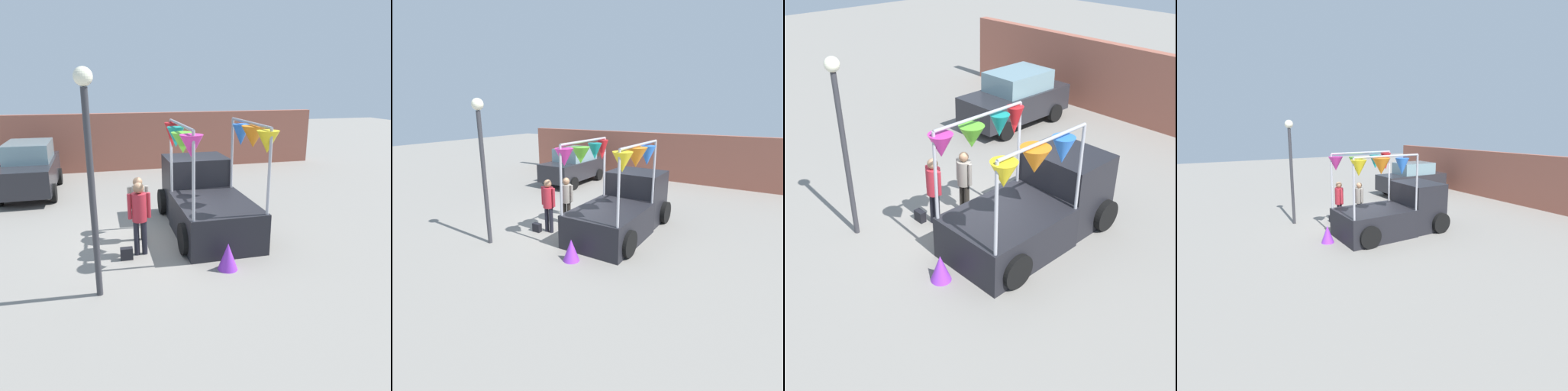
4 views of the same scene
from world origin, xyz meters
TOP-DOWN VIEW (x-y plane):
  - ground_plane at (0.00, 0.00)m, footprint 60.00×60.00m
  - vendor_truck at (1.30, 0.67)m, footprint 2.45×4.14m
  - parked_car at (-3.89, 5.37)m, footprint 1.88×4.00m
  - person_customer at (-0.66, -0.79)m, footprint 0.53×0.34m
  - person_vendor at (-0.59, 0.09)m, footprint 0.53×0.34m
  - handbag at (-1.01, -0.99)m, footprint 0.28×0.16m
  - street_lamp at (-1.64, -2.39)m, footprint 0.32×0.32m
  - brick_boundary_wall at (0.00, 8.60)m, footprint 18.00×0.36m
  - folded_kite_bundle_violet at (1.07, -2.02)m, footprint 0.60×0.60m

SIDE VIEW (x-z plane):
  - ground_plane at x=0.00m, z-range 0.00..0.00m
  - handbag at x=-1.01m, z-range 0.00..0.28m
  - folded_kite_bundle_violet at x=1.07m, z-range 0.00..0.60m
  - vendor_truck at x=1.30m, z-range -0.59..2.40m
  - parked_car at x=-3.89m, z-range 0.00..1.88m
  - person_vendor at x=-0.59m, z-range 0.17..1.83m
  - person_customer at x=-0.66m, z-range 0.19..1.94m
  - brick_boundary_wall at x=0.00m, z-range 0.00..2.60m
  - street_lamp at x=-1.64m, z-range 0.61..4.77m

